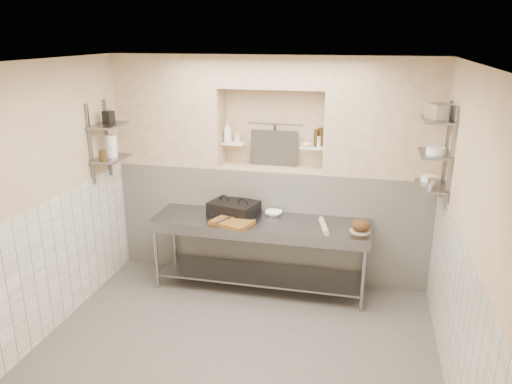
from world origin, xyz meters
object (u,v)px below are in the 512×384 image
(mixing_bowl, at_px, (274,213))
(jug_left, at_px, (111,146))
(rolling_pin, at_px, (324,226))
(prep_table, at_px, (260,241))
(panini_press, at_px, (234,208))
(bread_loaf, at_px, (361,225))
(bowl_alcove, at_px, (307,145))
(cutting_board, at_px, (232,222))
(bottle_soap, at_px, (228,132))

(mixing_bowl, height_order, jug_left, jug_left)
(rolling_pin, height_order, jug_left, jug_left)
(mixing_bowl, bearing_deg, prep_table, -118.23)
(prep_table, relative_size, panini_press, 4.03)
(bread_loaf, distance_m, bowl_alcove, 1.20)
(prep_table, height_order, cutting_board, cutting_board)
(bread_loaf, distance_m, bottle_soap, 2.02)
(panini_press, height_order, rolling_pin, panini_press)
(mixing_bowl, relative_size, bread_loaf, 0.94)
(prep_table, xyz_separation_m, jug_left, (-1.81, -0.10, 1.10))
(cutting_board, bearing_deg, bread_loaf, 4.07)
(bread_loaf, bearing_deg, prep_table, 176.40)
(bread_loaf, relative_size, bowl_alcove, 1.81)
(cutting_board, distance_m, bottle_soap, 1.20)
(bowl_alcove, bearing_deg, rolling_pin, -63.89)
(cutting_board, height_order, bowl_alcove, bowl_alcove)
(rolling_pin, height_order, bowl_alcove, bowl_alcove)
(bread_loaf, xyz_separation_m, bowl_alcove, (-0.71, 0.60, 0.75))
(prep_table, xyz_separation_m, bottle_soap, (-0.54, 0.54, 1.20))
(cutting_board, xyz_separation_m, bowl_alcove, (0.76, 0.71, 0.81))
(mixing_bowl, xyz_separation_m, bread_loaf, (1.06, -0.30, 0.05))
(jug_left, bearing_deg, mixing_bowl, 9.53)
(prep_table, bearing_deg, bottle_soap, 134.99)
(panini_press, height_order, bottle_soap, bottle_soap)
(bottle_soap, xyz_separation_m, bowl_alcove, (1.00, -0.01, -0.11))
(rolling_pin, height_order, bread_loaf, bread_loaf)
(cutting_board, xyz_separation_m, bread_loaf, (1.48, 0.11, 0.06))
(panini_press, xyz_separation_m, rolling_pin, (1.14, -0.26, -0.04))
(bottle_soap, xyz_separation_m, jug_left, (-1.27, -0.64, -0.10))
(prep_table, distance_m, cutting_board, 0.45)
(prep_table, bearing_deg, cutting_board, -149.14)
(bottle_soap, bearing_deg, mixing_bowl, -25.70)
(panini_press, height_order, mixing_bowl, panini_press)
(bottle_soap, bearing_deg, jug_left, -153.15)
(mixing_bowl, xyz_separation_m, bottle_soap, (-0.66, 0.32, 0.92))
(bowl_alcove, bearing_deg, jug_left, -164.47)
(panini_press, distance_m, rolling_pin, 1.16)
(bottle_soap, height_order, bowl_alcove, bottle_soap)
(rolling_pin, xyz_separation_m, jug_left, (-2.57, -0.02, 0.81))
(prep_table, xyz_separation_m, rolling_pin, (0.76, -0.09, 0.29))
(cutting_board, bearing_deg, prep_table, 30.86)
(cutting_board, distance_m, mixing_bowl, 0.58)
(cutting_board, height_order, bottle_soap, bottle_soap)
(prep_table, xyz_separation_m, cutting_board, (-0.30, -0.18, 0.28))
(cutting_board, bearing_deg, jug_left, 177.04)
(bread_loaf, height_order, jug_left, jug_left)
(rolling_pin, bearing_deg, jug_left, -179.66)
(mixing_bowl, relative_size, bottle_soap, 0.78)
(bread_loaf, relative_size, bottle_soap, 0.83)
(bottle_soap, bearing_deg, bread_loaf, -19.73)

